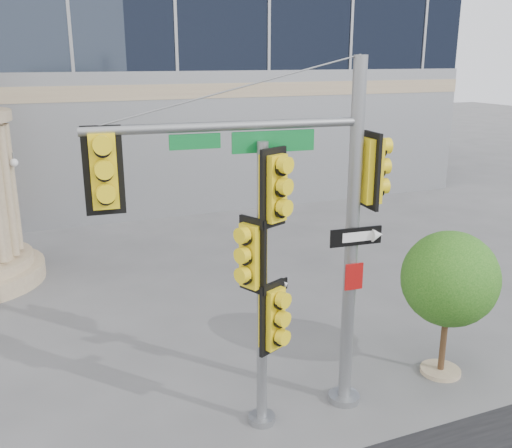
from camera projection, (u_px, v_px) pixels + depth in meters
name	position (u px, v px, depth m)	size (l,w,h in m)	color
ground	(272.00, 398.00, 11.38)	(120.00, 120.00, 0.00)	#545456
main_signal_pole	(292.00, 206.00, 9.80)	(5.09, 0.84, 6.58)	slate
secondary_signal_pole	(265.00, 270.00, 9.66)	(0.99, 0.71, 5.24)	slate
street_tree	(450.00, 282.00, 11.73)	(2.03, 1.98, 3.17)	tan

